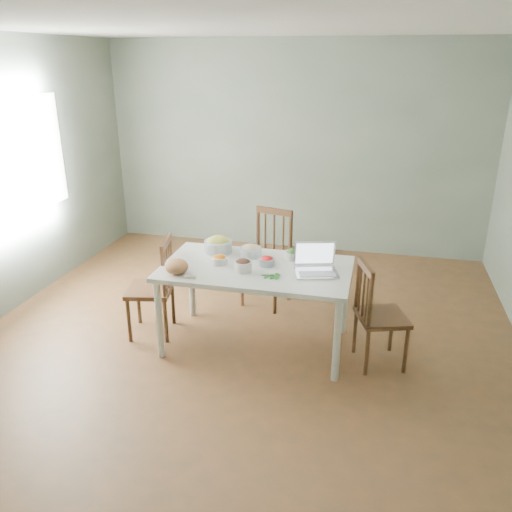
% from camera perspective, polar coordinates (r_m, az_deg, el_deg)
% --- Properties ---
extents(floor, '(5.00, 5.00, 0.00)m').
position_cam_1_polar(floor, '(4.95, -1.03, -8.60)').
color(floor, '#4C3620').
rests_on(floor, ground).
extents(ceiling, '(5.00, 5.00, 0.00)m').
position_cam_1_polar(ceiling, '(4.30, -1.28, 24.40)').
color(ceiling, white).
rests_on(ceiling, ground).
extents(wall_back, '(5.00, 0.00, 2.70)m').
position_cam_1_polar(wall_back, '(6.83, 4.26, 11.82)').
color(wall_back, gray).
rests_on(wall_back, ground).
extents(wall_front, '(5.00, 0.00, 2.70)m').
position_cam_1_polar(wall_front, '(2.27, -17.46, -9.19)').
color(wall_front, gray).
rests_on(wall_front, ground).
extents(window_left, '(0.04, 1.60, 1.20)m').
position_cam_1_polar(window_left, '(5.79, -25.20, 9.69)').
color(window_left, white).
rests_on(window_left, ground).
extents(dining_table, '(1.64, 0.92, 0.77)m').
position_cam_1_polar(dining_table, '(4.60, -0.00, -5.62)').
color(dining_table, white).
rests_on(dining_table, floor).
extents(chair_far, '(0.53, 0.51, 1.00)m').
position_cam_1_polar(chair_far, '(5.33, 1.12, -0.37)').
color(chair_far, '#33190A').
rests_on(chair_far, floor).
extents(chair_left, '(0.48, 0.49, 0.95)m').
position_cam_1_polar(chair_left, '(4.86, -11.75, -3.42)').
color(chair_left, '#33190A').
rests_on(chair_left, floor).
extents(chair_right, '(0.50, 0.51, 0.92)m').
position_cam_1_polar(chair_right, '(4.43, 13.86, -6.33)').
color(chair_right, '#33190A').
rests_on(chair_right, floor).
extents(bread_boule, '(0.26, 0.26, 0.13)m').
position_cam_1_polar(bread_boule, '(4.33, -8.82, -1.15)').
color(bread_boule, tan).
rests_on(bread_boule, dining_table).
extents(butter_stick, '(0.10, 0.05, 0.03)m').
position_cam_1_polar(butter_stick, '(4.24, -7.34, -2.34)').
color(butter_stick, beige).
rests_on(butter_stick, dining_table).
extents(bowl_squash, '(0.33, 0.33, 0.15)m').
position_cam_1_polar(bowl_squash, '(4.77, -4.22, 1.31)').
color(bowl_squash, gold).
rests_on(bowl_squash, dining_table).
extents(bowl_carrot, '(0.17, 0.17, 0.08)m').
position_cam_1_polar(bowl_carrot, '(4.50, -4.08, -0.39)').
color(bowl_carrot, orange).
rests_on(bowl_carrot, dining_table).
extents(bowl_onion, '(0.21, 0.21, 0.11)m').
position_cam_1_polar(bowl_onion, '(4.66, -0.62, 0.61)').
color(bowl_onion, beige).
rests_on(bowl_onion, dining_table).
extents(bowl_mushroom, '(0.18, 0.18, 0.10)m').
position_cam_1_polar(bowl_mushroom, '(4.34, -1.46, -1.01)').
color(bowl_mushroom, black).
rests_on(bowl_mushroom, dining_table).
extents(bowl_redpep, '(0.16, 0.16, 0.08)m').
position_cam_1_polar(bowl_redpep, '(4.46, 1.21, -0.56)').
color(bowl_redpep, red).
rests_on(bowl_redpep, dining_table).
extents(bowl_broccoli, '(0.17, 0.17, 0.09)m').
position_cam_1_polar(bowl_broccoli, '(4.61, 4.14, 0.21)').
color(bowl_broccoli, '#1B4419').
rests_on(bowl_broccoli, dining_table).
extents(flatbread, '(0.23, 0.23, 0.02)m').
position_cam_1_polar(flatbread, '(4.71, 5.04, 0.15)').
color(flatbread, beige).
rests_on(flatbread, dining_table).
extents(basil_bunch, '(0.19, 0.19, 0.02)m').
position_cam_1_polar(basil_bunch, '(4.25, 1.62, -2.13)').
color(basil_bunch, '#125018').
rests_on(basil_bunch, dining_table).
extents(laptop, '(0.42, 0.38, 0.24)m').
position_cam_1_polar(laptop, '(4.28, 6.82, -0.50)').
color(laptop, silver).
rests_on(laptop, dining_table).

